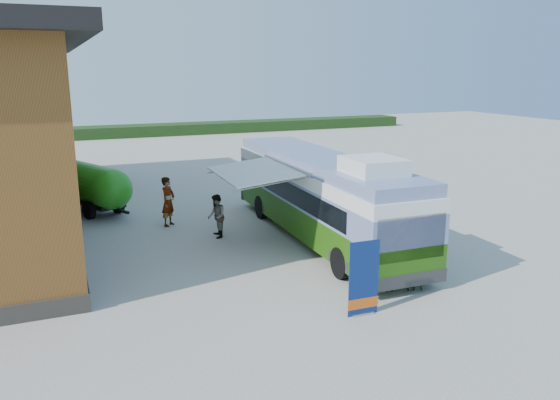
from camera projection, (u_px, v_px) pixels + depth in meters
name	position (u px, v px, depth m)	size (l,w,h in m)	color
ground	(314.00, 276.00, 16.63)	(100.00, 100.00, 0.00)	#BCB7AD
hedge	(216.00, 127.00, 53.58)	(40.00, 3.00, 1.00)	#264419
bus	(321.00, 194.00, 19.90)	(2.77, 11.71, 3.58)	#306811
awning	(259.00, 172.00, 19.24)	(2.67, 4.22, 0.51)	white
banner	(363.00, 285.00, 13.83)	(0.86, 0.20, 1.99)	navy
picnic_table	(396.00, 268.00, 15.81)	(1.52, 1.42, 0.72)	tan
person_a	(168.00, 202.00, 21.73)	(0.72, 0.48, 1.99)	#999999
person_b	(216.00, 216.00, 20.25)	(0.79, 0.62, 1.63)	#999999
slurry_tanker	(89.00, 184.00, 23.85)	(3.30, 5.38, 2.14)	#27921A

